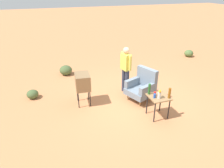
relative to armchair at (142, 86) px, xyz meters
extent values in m
plane|color=#C17A4C|center=(-0.12, -0.23, -0.50)|extent=(60.00, 60.00, 0.00)
cylinder|color=#937047|center=(-0.11, -0.44, -0.39)|extent=(0.05, 0.05, 0.22)
cylinder|color=#937047|center=(0.38, -0.24, -0.39)|extent=(0.05, 0.05, 0.22)
cylinder|color=#937047|center=(-0.31, 0.05, -0.39)|extent=(0.05, 0.05, 0.22)
cylinder|color=#937047|center=(0.18, 0.25, -0.39)|extent=(0.05, 0.05, 0.22)
cube|color=slate|center=(0.04, -0.09, -0.18)|extent=(0.99, 0.99, 0.20)
cube|color=slate|center=(-0.08, 0.20, 0.24)|extent=(0.76, 0.43, 0.64)
cube|color=slate|center=(-0.26, -0.21, 0.05)|extent=(0.39, 0.69, 0.26)
cube|color=slate|center=(0.33, 0.03, 0.05)|extent=(0.39, 0.69, 0.26)
cylinder|color=black|center=(0.81, -0.23, -0.18)|extent=(0.04, 0.04, 0.63)
cylinder|color=black|center=(1.26, -0.23, -0.18)|extent=(0.04, 0.04, 0.63)
cylinder|color=black|center=(0.81, 0.22, -0.18)|extent=(0.04, 0.04, 0.63)
cylinder|color=black|center=(1.26, 0.22, -0.18)|extent=(0.04, 0.04, 0.63)
cube|color=#937047|center=(1.04, 0.00, 0.15)|extent=(0.56, 0.56, 0.03)
cylinder|color=black|center=(-0.11, -1.72, -0.22)|extent=(0.03, 0.03, 0.55)
cylinder|color=black|center=(-0.55, -1.68, -0.22)|extent=(0.03, 0.03, 0.55)
cylinder|color=black|center=(-0.14, -2.08, -0.22)|extent=(0.03, 0.03, 0.55)
cylinder|color=black|center=(-0.58, -2.04, -0.22)|extent=(0.03, 0.03, 0.55)
cube|color=olive|center=(-0.35, -1.88, 0.29)|extent=(0.64, 0.49, 0.48)
cube|color=#383D3F|center=(-0.32, -1.66, 0.29)|extent=(0.42, 0.05, 0.34)
cylinder|color=#2D3347|center=(-0.76, -0.34, -0.07)|extent=(0.14, 0.14, 0.86)
cylinder|color=#2D3347|center=(-0.57, -0.30, -0.07)|extent=(0.14, 0.14, 0.86)
cube|color=#D6C64C|center=(-0.67, -0.32, 0.64)|extent=(0.40, 0.29, 0.56)
cylinder|color=#D6C64C|center=(-0.90, -0.37, 0.67)|extent=(0.09, 0.09, 0.50)
cylinder|color=#D6C64C|center=(-0.43, -0.27, 0.67)|extent=(0.09, 0.09, 0.50)
sphere|color=#DBAD84|center=(-0.67, -0.32, 1.03)|extent=(0.22, 0.22, 0.22)
cylinder|color=brown|center=(1.20, 0.21, 0.31)|extent=(0.07, 0.07, 0.30)
cylinder|color=blue|center=(1.07, -0.16, 0.22)|extent=(0.07, 0.07, 0.12)
cylinder|color=red|center=(0.96, -0.09, 0.22)|extent=(0.07, 0.07, 0.12)
cylinder|color=#1E5623|center=(0.82, -0.20, 0.32)|extent=(0.07, 0.07, 0.32)
cylinder|color=silver|center=(1.12, -0.05, 0.25)|extent=(0.09, 0.09, 0.18)
sphere|color=yellow|center=(1.12, -0.05, 0.39)|extent=(0.07, 0.07, 0.07)
sphere|color=#E04C66|center=(1.08, -0.04, 0.39)|extent=(0.07, 0.07, 0.07)
sphere|color=orange|center=(1.16, -0.07, 0.39)|extent=(0.07, 0.07, 0.07)
ellipsoid|color=#475B33|center=(-1.25, -3.45, -0.35)|extent=(0.39, 0.39, 0.30)
ellipsoid|color=#516B38|center=(-3.25, 4.37, -0.32)|extent=(0.46, 0.46, 0.36)
ellipsoid|color=#475B33|center=(-2.91, -2.12, -0.30)|extent=(0.52, 0.52, 0.40)
camera|label=1|loc=(5.35, -2.86, 3.01)|focal=32.90mm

